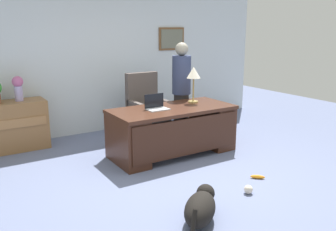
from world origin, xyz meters
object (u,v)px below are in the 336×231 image
armchair (146,109)px  person_standing (181,90)px  dog_lying (201,207)px  desk_lamp (194,75)px  vase_with_flowers (18,87)px  dog_toy_ball (248,189)px  desk (174,129)px  laptop (156,106)px  dog_toy_bone (258,177)px

armchair → person_standing: bearing=-43.3°
dog_lying → desk_lamp: (1.35, 2.00, 1.03)m
dog_lying → desk_lamp: desk_lamp is taller
person_standing → vase_with_flowers: (-2.48, 0.93, 0.14)m
desk_lamp → dog_toy_ball: size_ratio=5.45×
armchair → dog_toy_ball: (-0.09, -2.68, -0.45)m
armchair → desk: bearing=-95.2°
dog_lying → laptop: bearing=72.7°
desk → dog_lying: 2.03m
person_standing → dog_lying: size_ratio=2.67×
person_standing → dog_lying: 2.90m
desk → dog_lying: desk is taller
desk → dog_toy_ball: 1.67m
desk → dog_lying: size_ratio=3.03×
dog_lying → dog_toy_ball: size_ratio=5.95×
dog_lying → desk: bearing=64.9°
dog_lying → laptop: laptop is taller
armchair → dog_toy_bone: (0.32, -2.43, -0.48)m
armchair → desk_lamp: bearing=-65.4°
vase_with_flowers → dog_toy_ball: size_ratio=3.71×
desk → dog_toy_bone: 1.49m
dog_lying → vase_with_flowers: vase_with_flowers is taller
dog_lying → vase_with_flowers: 3.63m
desk → desk_lamp: bearing=19.6°
armchair → dog_lying: (-0.95, -2.87, -0.35)m
laptop → dog_toy_bone: 1.78m
desk_lamp → armchair: bearing=114.6°
vase_with_flowers → desk_lamp: bearing=-29.5°
dog_toy_ball → vase_with_flowers: bearing=121.2°
armchair → laptop: size_ratio=3.57×
desk_lamp → dog_toy_ball: (-0.49, -1.81, -1.13)m
dog_lying → dog_toy_ball: 0.89m
desk → vase_with_flowers: (-1.92, 1.54, 0.61)m
person_standing → desk_lamp: size_ratio=2.91×
laptop → vase_with_flowers: bearing=138.3°
desk → person_standing: person_standing is taller
armchair → dog_toy_ball: armchair is taller
desk → dog_toy_ball: (0.00, -1.63, -0.35)m
desk_lamp → desk: bearing=-160.4°
vase_with_flowers → dog_toy_ball: vase_with_flowers is taller
desk → person_standing: 0.95m
desk → laptop: laptop is taller
vase_with_flowers → person_standing: bearing=-20.6°
armchair → dog_lying: size_ratio=1.81×
desk_lamp → dog_toy_ball: bearing=-105.2°
armchair → desk_lamp: 1.18m
laptop → dog_toy_ball: laptop is taller
dog_lying → dog_toy_bone: (1.27, 0.44, -0.13)m
desk → vase_with_flowers: vase_with_flowers is taller
armchair → vase_with_flowers: size_ratio=2.91×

